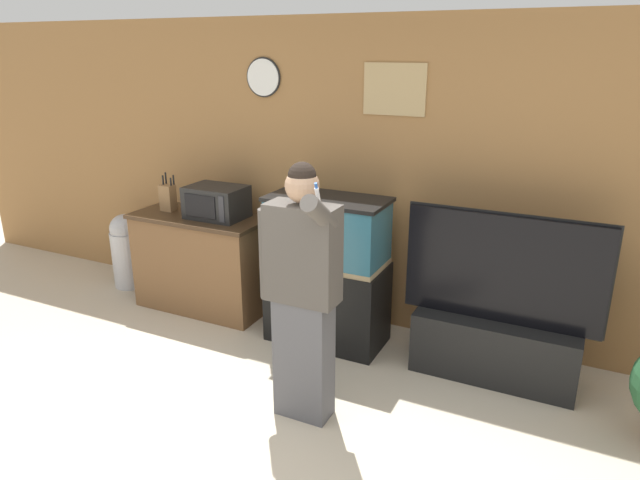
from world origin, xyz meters
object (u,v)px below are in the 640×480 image
microwave (217,202)px  tv_on_stand (496,331)px  counter_island (202,262)px  knife_block (168,197)px  person_standing (302,291)px  trash_bin (127,250)px  aquarium_on_stand (327,271)px

microwave → tv_on_stand: 2.58m
microwave → counter_island: bearing=-172.5°
knife_block → person_standing: (1.97, -1.08, -0.14)m
knife_block → microwave: bearing=1.0°
tv_on_stand → trash_bin: 3.69m
counter_island → knife_block: 0.68m
knife_block → person_standing: bearing=-28.8°
microwave → trash_bin: microwave is taller
counter_island → aquarium_on_stand: 1.33m
microwave → person_standing: person_standing is taller
tv_on_stand → person_standing: (-1.06, -1.03, 0.52)m
person_standing → trash_bin: bearing=156.4°
counter_island → knife_block: bearing=177.6°
counter_island → person_standing: (1.62, -1.07, 0.44)m
tv_on_stand → trash_bin: size_ratio=1.85×
aquarium_on_stand → microwave: bearing=175.2°
knife_block → trash_bin: bearing=174.3°
aquarium_on_stand → tv_on_stand: bearing=1.2°
microwave → trash_bin: (-1.20, 0.06, -0.65)m
counter_island → trash_bin: 1.01m
person_standing → tv_on_stand: bearing=44.0°
knife_block → tv_on_stand: tv_on_stand is taller
microwave → knife_block: size_ratio=1.46×
counter_island → trash_bin: counter_island is taller
knife_block → tv_on_stand: bearing=-1.1°
trash_bin → counter_island: bearing=-4.6°
aquarium_on_stand → tv_on_stand: 1.38m
microwave → person_standing: bearing=-37.4°
trash_bin → person_standing: bearing=-23.6°
microwave → knife_block: bearing=-179.0°
aquarium_on_stand → person_standing: 1.08m
aquarium_on_stand → trash_bin: 2.35m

